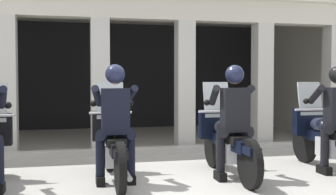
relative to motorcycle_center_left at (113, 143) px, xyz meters
The scene contains 8 objects.
ground_plane 2.78m from the motorcycle_center_left, 72.81° to the left, with size 80.00×80.00×0.00m, color #A8A59E.
station_building 4.98m from the motorcycle_center_left, 79.84° to the left, with size 9.55×4.66×3.15m.
kerb_strip 2.12m from the motorcycle_center_left, 66.15° to the left, with size 9.05×0.24×0.12m, color #B7B5AD.
motorcycle_center_left is the anchor object (origin of this frame).
police_officer_center_left 0.52m from the motorcycle_center_left, 90.26° to the right, with size 0.63×0.61×1.58m.
motorcycle_center_right 1.63m from the motorcycle_center_left, ahead, with size 0.62×2.04×1.35m.
police_officer_center_right 1.73m from the motorcycle_center_left, 13.78° to the right, with size 0.63×0.61×1.58m.
motorcycle_far_right 3.25m from the motorcycle_center_left, ahead, with size 0.62×2.04×1.35m.
Camera 1 is at (-1.40, -5.50, 1.38)m, focal length 45.57 mm.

